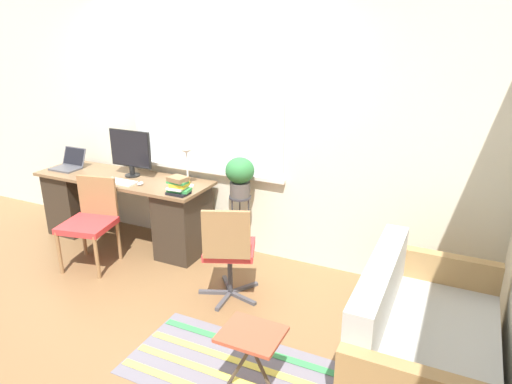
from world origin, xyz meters
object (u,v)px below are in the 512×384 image
at_px(desk_lamp, 187,158).
at_px(book_stack, 178,186).
at_px(office_chair_swivel, 229,250).
at_px(desk_chair_wooden, 90,219).
at_px(folding_stool, 252,339).
at_px(laptop, 69,164).
at_px(potted_plant, 240,175).
at_px(keyboard, 120,182).
at_px(monitor, 130,151).
at_px(couch_loveseat, 419,348).
at_px(mouse, 141,184).
at_px(plant_stand, 240,206).

relative_size(desk_lamp, book_stack, 1.82).
bearing_deg(book_stack, office_chair_swivel, -26.20).
xyz_separation_m(desk_chair_wooden, folding_stool, (2.17, -0.89, -0.06)).
xyz_separation_m(laptop, potted_plant, (2.07, 0.18, 0.11)).
bearing_deg(desk_lamp, keyboard, -164.15).
xyz_separation_m(laptop, monitor, (0.83, 0.09, 0.22)).
relative_size(monitor, book_stack, 2.21).
distance_m(desk_lamp, desk_chair_wooden, 1.11).
relative_size(keyboard, couch_loveseat, 0.24).
distance_m(laptop, office_chair_swivel, 2.41).
relative_size(keyboard, office_chair_swivel, 0.39).
height_order(mouse, potted_plant, potted_plant).
height_order(mouse, couch_loveseat, couch_loveseat).
distance_m(book_stack, potted_plant, 0.59).
relative_size(couch_loveseat, folding_stool, 3.07).
bearing_deg(book_stack, keyboard, 178.20).
height_order(monitor, office_chair_swivel, monitor).
bearing_deg(laptop, plant_stand, 4.90).
distance_m(keyboard, desk_chair_wooden, 0.48).
xyz_separation_m(keyboard, plant_stand, (1.20, 0.33, -0.18)).
bearing_deg(mouse, keyboard, -174.17).
bearing_deg(couch_loveseat, potted_plant, 59.49).
distance_m(monitor, book_stack, 0.83).
bearing_deg(desk_lamp, potted_plant, 14.65).
bearing_deg(potted_plant, monitor, -175.76).
xyz_separation_m(keyboard, desk_lamp, (0.69, 0.20, 0.29)).
distance_m(desk_chair_wooden, potted_plant, 1.52).
bearing_deg(office_chair_swivel, mouse, -40.84).
relative_size(mouse, folding_stool, 0.16).
distance_m(book_stack, desk_chair_wooden, 0.94).
relative_size(mouse, book_stack, 0.32).
bearing_deg(book_stack, potted_plant, 36.94).
distance_m(potted_plant, folding_stool, 1.91).
relative_size(plant_stand, folding_stool, 1.45).
relative_size(desk_lamp, plant_stand, 0.62).
bearing_deg(folding_stool, laptop, 154.30).
distance_m(desk_lamp, plant_stand, 0.71).
distance_m(keyboard, office_chair_swivel, 1.53).
xyz_separation_m(office_chair_swivel, potted_plant, (-0.26, 0.71, 0.42)).
bearing_deg(keyboard, potted_plant, 15.34).
bearing_deg(book_stack, plant_stand, 36.94).
xyz_separation_m(book_stack, office_chair_swivel, (0.73, -0.36, -0.35)).
xyz_separation_m(office_chair_swivel, plant_stand, (-0.26, 0.71, 0.10)).
height_order(laptop, keyboard, laptop).
relative_size(laptop, office_chair_swivel, 0.35).
bearing_deg(monitor, folding_stool, -35.26).
bearing_deg(desk_lamp, office_chair_swivel, -37.01).
relative_size(monitor, desk_lamp, 1.21).
bearing_deg(potted_plant, folding_stool, -60.61).
height_order(office_chair_swivel, potted_plant, potted_plant).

